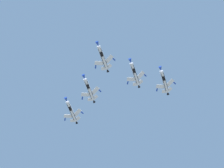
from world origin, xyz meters
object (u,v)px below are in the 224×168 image
fighter_jet_lead (103,57)px  fighter_jet_right_wing (89,89)px  fighter_jet_right_outer (71,111)px  fighter_jet_left_wing (135,74)px  fighter_jet_left_outer (164,81)px

fighter_jet_lead → fighter_jet_right_wing: (-0.72, 17.89, -0.27)m
fighter_jet_right_wing → fighter_jet_right_outer: (-4.36, 15.26, 0.62)m
fighter_jet_left_wing → fighter_jet_left_outer: size_ratio=1.00×
fighter_jet_left_outer → fighter_jet_lead: bearing=42.3°
fighter_jet_left_wing → fighter_jet_left_outer: 15.31m
fighter_jet_lead → fighter_jet_left_wing: 17.81m
fighter_jet_right_wing → fighter_jet_left_wing: bearing=179.7°
fighter_jet_lead → fighter_jet_right_outer: 33.54m
fighter_jet_lead → fighter_jet_right_outer: size_ratio=1.00×
fighter_jet_right_wing → fighter_jet_lead: bearing=131.2°
fighter_jet_lead → fighter_jet_left_wing: size_ratio=1.00×
fighter_jet_lead → fighter_jet_right_wing: size_ratio=1.00×
fighter_jet_lead → fighter_jet_left_wing: fighter_jet_left_wing is taller
fighter_jet_right_wing → fighter_jet_right_outer: 15.88m
fighter_jet_lead → fighter_jet_right_outer: fighter_jet_right_outer is taller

